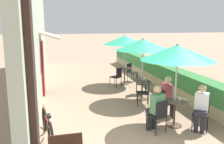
{
  "coord_description": "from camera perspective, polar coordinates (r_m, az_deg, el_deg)",
  "views": [
    {
      "loc": [
        -2.0,
        -3.79,
        2.82
      ],
      "look_at": [
        0.15,
        5.12,
        1.0
      ],
      "focal_mm": 40.0,
      "sensor_mm": 36.0,
      "label": 1
    }
  ],
  "objects": [
    {
      "name": "cafe_chair_near_left",
      "position": [
        6.6,
        10.62,
        -9.39
      ],
      "size": [
        0.52,
        0.52,
        0.87
      ],
      "rotation": [
        0.0,
        0.0,
        6.65
      ],
      "color": "black",
      "rests_on": "ground_plane"
    },
    {
      "name": "cafe_chair_near_back",
      "position": [
        7.72,
        11.95,
        -6.37
      ],
      "size": [
        0.46,
        0.46,
        0.87
      ],
      "rotation": [
        0.0,
        0.0,
        10.84
      ],
      "color": "black",
      "rests_on": "ground_plane"
    },
    {
      "name": "patio_table_near",
      "position": [
        7.13,
        14.11,
        -8.06
      ],
      "size": [
        0.69,
        0.69,
        0.74
      ],
      "color": "brown",
      "rests_on": "ground_plane"
    },
    {
      "name": "cafe_chair_far_right",
      "position": [
        12.19,
        4.39,
        0.31
      ],
      "size": [
        0.56,
        0.56,
        0.87
      ],
      "rotation": [
        0.0,
        0.0,
        10.11
      ],
      "color": "black",
      "rests_on": "ground_plane"
    },
    {
      "name": "cafe_chair_mid_left",
      "position": [
        8.64,
        7.59,
        -4.33
      ],
      "size": [
        0.5,
        0.5,
        0.87
      ],
      "rotation": [
        0.0,
        0.0,
        7.54
      ],
      "color": "black",
      "rests_on": "ground_plane"
    },
    {
      "name": "bicycle_leaning",
      "position": [
        6.46,
        -14.56,
        -11.82
      ],
      "size": [
        0.31,
        1.65,
        0.71
      ],
      "rotation": [
        0.0,
        0.0,
        0.15
      ],
      "color": "black",
      "rests_on": "ground_plane"
    },
    {
      "name": "cafe_chair_far_left",
      "position": [
        10.99,
        1.16,
        -0.86
      ],
      "size": [
        0.56,
        0.56,
        0.87
      ],
      "rotation": [
        0.0,
        0.0,
        6.96
      ],
      "color": "black",
      "rests_on": "ground_plane"
    },
    {
      "name": "seated_patron_near_right",
      "position": [
        6.95,
        19.71,
        -7.31
      ],
      "size": [
        0.5,
        0.51,
        1.25
      ],
      "rotation": [
        0.0,
        0.0,
        8.75
      ],
      "color": "#23232D",
      "rests_on": "ground_plane"
    },
    {
      "name": "patio_umbrella_near",
      "position": [
        6.79,
        14.73,
        4.32
      ],
      "size": [
        1.95,
        1.95,
        2.3
      ],
      "color": "#B7B7BC",
      "rests_on": "ground_plane"
    },
    {
      "name": "cafe_facade_wall",
      "position": [
        10.77,
        -16.55,
        6.89
      ],
      "size": [
        0.98,
        14.16,
        4.2
      ],
      "color": "#B2C1AD",
      "rests_on": "ground_plane"
    },
    {
      "name": "patio_umbrella_far",
      "position": [
        11.38,
        2.93,
        7.32
      ],
      "size": [
        1.95,
        1.95,
        2.3
      ],
      "color": "#B7B7BC",
      "rests_on": "ground_plane"
    },
    {
      "name": "patio_table_far",
      "position": [
        11.59,
        2.86,
        -0.3
      ],
      "size": [
        0.69,
        0.69,
        0.74
      ],
      "color": "brown",
      "rests_on": "ground_plane"
    },
    {
      "name": "coffee_cup_mid",
      "position": [
        9.26,
        7.4,
        -1.55
      ],
      "size": [
        0.07,
        0.07,
        0.09
      ],
      "color": "white",
      "rests_on": "patio_table_mid"
    },
    {
      "name": "patio_table_mid",
      "position": [
        9.3,
        6.88,
        -3.26
      ],
      "size": [
        0.69,
        0.69,
        0.74
      ],
      "color": "brown",
      "rests_on": "ground_plane"
    },
    {
      "name": "planter_hedge",
      "position": [
        11.99,
        10.03,
        0.09
      ],
      "size": [
        0.6,
        13.16,
        1.01
      ],
      "color": "tan",
      "rests_on": "ground_plane"
    },
    {
      "name": "cafe_chair_near_right",
      "position": [
        7.11,
        19.71,
        -8.35
      ],
      "size": [
        0.56,
        0.56,
        0.87
      ],
      "rotation": [
        0.0,
        0.0,
        8.75
      ],
      "color": "black",
      "rests_on": "ground_plane"
    },
    {
      "name": "coffee_cup_near",
      "position": [
        7.06,
        15.18,
        -5.92
      ],
      "size": [
        0.07,
        0.07,
        0.09
      ],
      "color": "white",
      "rests_on": "patio_table_near"
    },
    {
      "name": "seated_patron_near_back",
      "position": [
        7.71,
        12.8,
        -5.12
      ],
      "size": [
        0.44,
        0.38,
        1.25
      ],
      "rotation": [
        0.0,
        0.0,
        10.84
      ],
      "color": "#23232D",
      "rests_on": "ground_plane"
    },
    {
      "name": "seated_patron_near_left",
      "position": [
        6.62,
        9.98,
        -7.75
      ],
      "size": [
        0.44,
        0.49,
        1.25
      ],
      "rotation": [
        0.0,
        0.0,
        6.65
      ],
      "color": "#23232D",
      "rests_on": "ground_plane"
    },
    {
      "name": "cafe_chair_mid_right",
      "position": [
        9.96,
        6.27,
        -2.21
      ],
      "size": [
        0.5,
        0.5,
        0.87
      ],
      "rotation": [
        0.0,
        0.0,
        10.68
      ],
      "color": "black",
      "rests_on": "ground_plane"
    },
    {
      "name": "patio_umbrella_mid",
      "position": [
        9.04,
        7.11,
        6.24
      ],
      "size": [
        1.95,
        1.95,
        2.3
      ],
      "color": "#B7B7BC",
      "rests_on": "ground_plane"
    }
  ]
}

